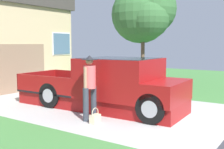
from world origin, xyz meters
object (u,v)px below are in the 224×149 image
at_px(handbag, 95,118).
at_px(front_yard_tree, 145,13).
at_px(person_with_hat, 90,84).
at_px(pickup_truck, 113,86).

bearing_deg(handbag, front_yard_tree, 16.38).
bearing_deg(person_with_hat, handbag, -125.50).
relative_size(pickup_truck, front_yard_tree, 1.16).
distance_m(person_with_hat, handbag, 0.94).
relative_size(pickup_truck, person_with_hat, 3.19).
bearing_deg(handbag, person_with_hat, 57.99).
xyz_separation_m(pickup_truck, person_with_hat, (-1.31, -0.15, 0.25)).
xyz_separation_m(person_with_hat, front_yard_tree, (6.02, 1.49, 2.46)).
height_order(pickup_truck, front_yard_tree, front_yard_tree).
distance_m(pickup_truck, person_with_hat, 1.34).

